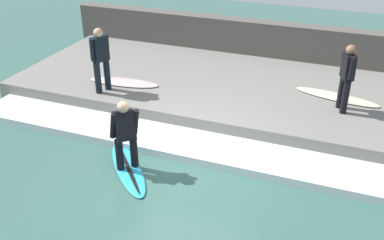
{
  "coord_description": "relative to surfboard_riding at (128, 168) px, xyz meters",
  "views": [
    {
      "loc": [
        -6.98,
        -2.97,
        5.13
      ],
      "look_at": [
        0.73,
        0.0,
        0.7
      ],
      "focal_mm": 42.0,
      "sensor_mm": 36.0,
      "label": 1
    }
  ],
  "objects": [
    {
      "name": "concrete_ledge",
      "position": [
        3.95,
        -0.91,
        0.19
      ],
      "size": [
        4.4,
        11.27,
        0.44
      ],
      "primitive_type": "cube",
      "color": "slate",
      "rests_on": "ground_plane"
    },
    {
      "name": "ground_plane",
      "position": [
        0.47,
        -0.91,
        -0.03
      ],
      "size": [
        28.0,
        28.0,
        0.0
      ],
      "primitive_type": "plane",
      "color": "#386056"
    },
    {
      "name": "back_wall",
      "position": [
        6.4,
        -0.91,
        0.69
      ],
      "size": [
        0.5,
        11.84,
        1.44
      ],
      "primitive_type": "cube",
      "color": "#544F49",
      "rests_on": "ground_plane"
    },
    {
      "name": "surfer_riding",
      "position": [
        0.0,
        0.0,
        0.84
      ],
      "size": [
        0.54,
        0.54,
        1.45
      ],
      "color": "black",
      "rests_on": "surfboard_riding"
    },
    {
      "name": "surfer_waiting_near",
      "position": [
        2.32,
        1.9,
        1.31
      ],
      "size": [
        0.53,
        0.37,
        1.62
      ],
      "color": "black",
      "rests_on": "concrete_ledge"
    },
    {
      "name": "surfboard_waiting_near",
      "position": [
        2.92,
        1.65,
        0.43
      ],
      "size": [
        0.72,
        1.93,
        0.06
      ],
      "color": "beige",
      "rests_on": "concrete_ledge"
    },
    {
      "name": "surfboard_riding",
      "position": [
        0.0,
        0.0,
        0.0
      ],
      "size": [
        1.86,
        1.72,
        0.07
      ],
      "color": "#2DADD1",
      "rests_on": "ground_plane"
    },
    {
      "name": "wave_foam_crest",
      "position": [
        1.18,
        -0.91,
        0.05
      ],
      "size": [
        1.14,
        10.71,
        0.17
      ],
      "primitive_type": "cube",
      "color": "silver",
      "rests_on": "ground_plane"
    },
    {
      "name": "surfer_waiting_far",
      "position": [
        3.36,
        -3.77,
        1.29
      ],
      "size": [
        0.5,
        0.36,
        1.57
      ],
      "color": "black",
      "rests_on": "concrete_ledge"
    },
    {
      "name": "surfboard_waiting_far",
      "position": [
        4.0,
        -3.62,
        0.43
      ],
      "size": [
        0.88,
        2.1,
        0.06
      ],
      "color": "beige",
      "rests_on": "concrete_ledge"
    }
  ]
}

